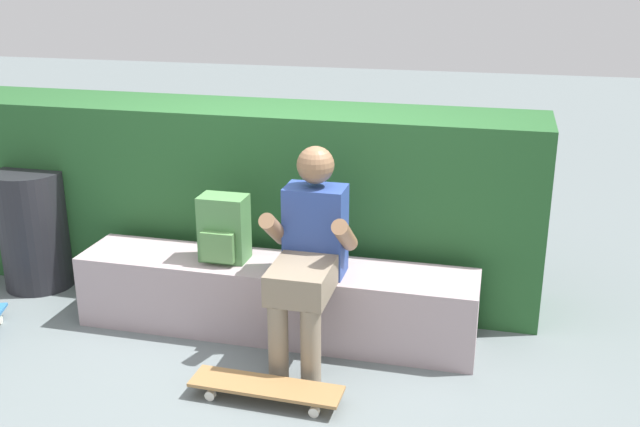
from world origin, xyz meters
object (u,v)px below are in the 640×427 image
(person_skater, at_px, (309,250))
(trash_bin, at_px, (35,229))
(bench_main, at_px, (275,298))
(backpack_on_bench, at_px, (224,229))
(skateboard_near_person, at_px, (266,387))

(person_skater, distance_m, trash_bin, 2.16)
(bench_main, height_order, backpack_on_bench, backpack_on_bench)
(bench_main, bearing_deg, skateboard_near_person, -76.22)
(skateboard_near_person, distance_m, backpack_on_bench, 1.04)
(backpack_on_bench, bearing_deg, skateboard_near_person, -56.08)
(skateboard_near_person, height_order, trash_bin, trash_bin)
(bench_main, height_order, skateboard_near_person, bench_main)
(person_skater, bearing_deg, skateboard_near_person, -100.52)
(bench_main, height_order, person_skater, person_skater)
(person_skater, relative_size, skateboard_near_person, 1.49)
(bench_main, relative_size, person_skater, 2.02)
(skateboard_near_person, xyz_separation_m, backpack_on_bench, (-0.49, 0.72, 0.57))
(person_skater, bearing_deg, trash_bin, 166.94)
(person_skater, xyz_separation_m, backpack_on_bench, (-0.58, 0.20, -0.01))
(backpack_on_bench, relative_size, trash_bin, 0.48)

